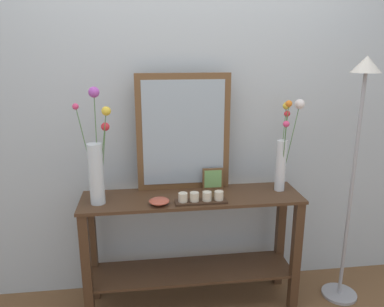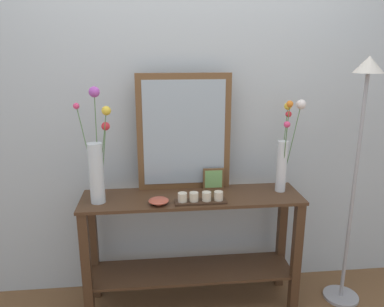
# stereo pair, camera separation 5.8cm
# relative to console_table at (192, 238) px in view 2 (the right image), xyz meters

# --- Properties ---
(ground_plane) EXTENTS (7.00, 6.00, 0.02)m
(ground_plane) POSITION_rel_console_table_xyz_m (0.00, 0.00, -0.50)
(ground_plane) COLOR brown
(wall_back) EXTENTS (6.40, 0.08, 2.70)m
(wall_back) POSITION_rel_console_table_xyz_m (0.00, 0.30, 0.86)
(wall_back) COLOR #B2BCC1
(wall_back) RESTS_ON ground
(console_table) EXTENTS (1.41, 0.37, 0.79)m
(console_table) POSITION_rel_console_table_xyz_m (0.00, 0.00, 0.00)
(console_table) COLOR #472D1C
(console_table) RESTS_ON ground
(mirror_leaning) EXTENTS (0.61, 0.03, 0.76)m
(mirror_leaning) POSITION_rel_console_table_xyz_m (-0.04, 0.15, 0.68)
(mirror_leaning) COLOR brown
(mirror_leaning) RESTS_ON console_table
(tall_vase_left) EXTENTS (0.23, 0.16, 0.70)m
(tall_vase_left) POSITION_rel_console_table_xyz_m (-0.58, -0.03, 0.55)
(tall_vase_left) COLOR silver
(tall_vase_left) RESTS_ON console_table
(vase_right) EXTENTS (0.17, 0.21, 0.60)m
(vase_right) POSITION_rel_console_table_xyz_m (0.61, 0.04, 0.57)
(vase_right) COLOR silver
(vase_right) RESTS_ON console_table
(candle_tray) EXTENTS (0.32, 0.09, 0.07)m
(candle_tray) POSITION_rel_console_table_xyz_m (0.04, -0.11, 0.33)
(candle_tray) COLOR #382316
(candle_tray) RESTS_ON console_table
(picture_frame_small) EXTENTS (0.14, 0.01, 0.14)m
(picture_frame_small) POSITION_rel_console_table_xyz_m (0.16, 0.11, 0.37)
(picture_frame_small) COLOR brown
(picture_frame_small) RESTS_ON console_table
(decorative_bowl) EXTENTS (0.12, 0.12, 0.04)m
(decorative_bowl) POSITION_rel_console_table_xyz_m (-0.21, -0.11, 0.32)
(decorative_bowl) COLOR #B24C38
(decorative_bowl) RESTS_ON console_table
(floor_lamp) EXTENTS (0.24, 0.24, 1.66)m
(floor_lamp) POSITION_rel_console_table_xyz_m (1.05, -0.06, 0.63)
(floor_lamp) COLOR #9E9EA3
(floor_lamp) RESTS_ON ground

